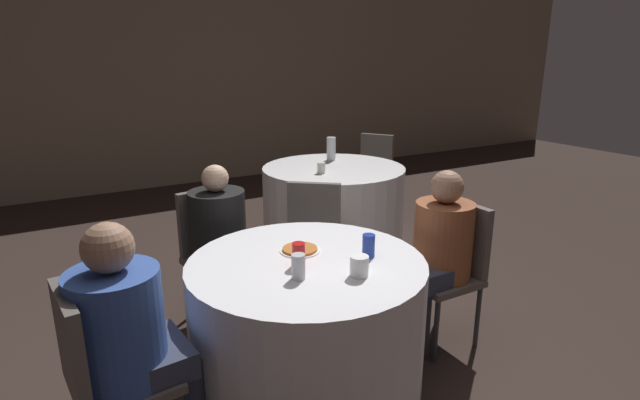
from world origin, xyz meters
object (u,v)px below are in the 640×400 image
object	(u,v)px
soda_can_blue	(369,246)
chair_near_west	(99,369)
person_floral_shirt	(433,260)
pizza_plate_near	(300,249)
bottle_far	(331,149)
person_blue_shirt	(136,344)
chair_near_north	(213,244)
chair_near_east	(453,260)
soda_can_silver	(298,267)
table_near	(307,326)
soda_can_red	(299,255)
table_far	(333,205)
chair_far_southwest	(316,227)
chair_far_northeast	(374,167)
person_black_shirt	(224,246)

from	to	relation	value
soda_can_blue	chair_near_west	bearing A→B (deg)	-179.99
person_floral_shirt	pizza_plate_near	xyz separation A→B (m)	(-0.83, 0.14, 0.18)
bottle_far	chair_near_west	bearing A→B (deg)	-137.82
chair_near_west	person_blue_shirt	size ratio (longest dim) A/B	0.78
person_floral_shirt	soda_can_blue	distance (m)	0.62
chair_near_north	chair_near_east	distance (m)	1.58
person_floral_shirt	soda_can_silver	world-z (taller)	person_floral_shirt
soda_can_blue	person_floral_shirt	bearing A→B (deg)	10.70
chair_near_north	person_blue_shirt	bearing A→B (deg)	48.07
chair_near_north	person_blue_shirt	distance (m)	1.30
table_near	soda_can_blue	world-z (taller)	soda_can_blue
soda_can_red	table_far	bearing A→B (deg)	54.24
table_near	soda_can_red	distance (m)	0.44
chair_near_north	chair_near_west	xyz separation A→B (m)	(-0.85, -1.12, 0.00)
soda_can_blue	soda_can_silver	bearing A→B (deg)	-173.11
chair_far_southwest	bottle_far	distance (m)	1.43
person_blue_shirt	soda_can_red	xyz separation A→B (m)	(0.81, 0.06, 0.22)
chair_far_northeast	pizza_plate_near	size ratio (longest dim) A/B	4.10
chair_far_southwest	person_black_shirt	xyz separation A→B (m)	(-0.74, -0.11, 0.03)
pizza_plate_near	table_far	bearing A→B (deg)	53.63
bottle_far	soda_can_red	bearing A→B (deg)	-124.64
chair_far_southwest	soda_can_red	size ratio (longest dim) A/B	7.31
chair_near_east	person_blue_shirt	distance (m)	1.90
chair_far_northeast	bottle_far	size ratio (longest dim) A/B	3.89
chair_near_west	soda_can_silver	bearing A→B (deg)	80.55
chair_far_northeast	person_floral_shirt	world-z (taller)	person_floral_shirt
chair_near_west	person_blue_shirt	xyz separation A→B (m)	(0.15, 0.02, 0.06)
person_blue_shirt	chair_far_northeast	bearing A→B (deg)	123.44
chair_far_northeast	soda_can_red	distance (m)	3.31
chair_near_east	chair_near_north	bearing A→B (deg)	50.05
soda_can_red	table_near	bearing A→B (deg)	28.35
person_black_shirt	bottle_far	bearing A→B (deg)	-151.41
chair_far_northeast	soda_can_silver	bearing A→B (deg)	104.55
soda_can_blue	person_blue_shirt	bearing A→B (deg)	179.21
chair_far_southwest	person_black_shirt	world-z (taller)	person_black_shirt
chair_near_east	pizza_plate_near	xyz separation A→B (m)	(-0.99, 0.14, 0.22)
chair_near_north	bottle_far	distance (m)	1.95
soda_can_silver	chair_near_east	bearing A→B (deg)	7.77
table_far	pizza_plate_near	xyz separation A→B (m)	(-1.23, -1.67, 0.38)
chair_near_north	soda_can_blue	size ratio (longest dim) A/B	7.31
chair_near_east	chair_far_northeast	world-z (taller)	same
person_floral_shirt	chair_near_west	bearing A→B (deg)	93.40
person_black_shirt	pizza_plate_near	distance (m)	0.76
person_floral_shirt	bottle_far	bearing A→B (deg)	-14.26
chair_near_west	person_floral_shirt	distance (m)	1.89
table_near	bottle_far	bearing A→B (deg)	56.09
person_black_shirt	soda_can_red	size ratio (longest dim) A/B	8.95
chair_far_southwest	chair_near_east	bearing A→B (deg)	-27.50
chair_near_east	table_near	bearing A→B (deg)	90.00
chair_far_northeast	person_blue_shirt	bearing A→B (deg)	95.81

